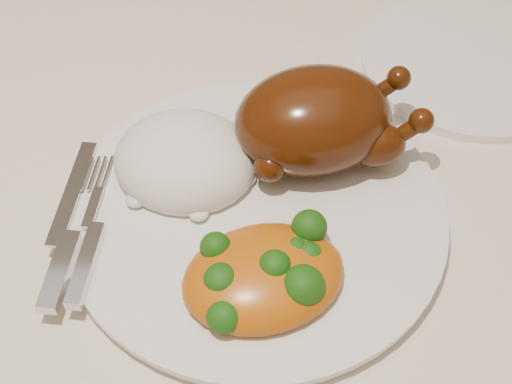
{
  "coord_description": "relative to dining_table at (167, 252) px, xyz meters",
  "views": [
    {
      "loc": [
        0.06,
        -0.4,
        1.22
      ],
      "look_at": [
        0.08,
        -0.04,
        0.8
      ],
      "focal_mm": 50.0,
      "sensor_mm": 36.0,
      "label": 1
    }
  ],
  "objects": [
    {
      "name": "dinner_plate",
      "position": [
        0.08,
        -0.04,
        0.11
      ],
      "size": [
        0.34,
        0.34,
        0.01
      ],
      "primitive_type": "cylinder",
      "rotation": [
        0.0,
        0.0,
        0.14
      ],
      "color": "white",
      "rests_on": "tablecloth"
    },
    {
      "name": "mac_and_cheese",
      "position": [
        0.09,
        -0.11,
        0.13
      ],
      "size": [
        0.14,
        0.12,
        0.05
      ],
      "rotation": [
        0.0,
        0.0,
        0.25
      ],
      "color": "#C9600C",
      "rests_on": "dinner_plate"
    },
    {
      "name": "tablecloth",
      "position": [
        0.0,
        0.0,
        0.07
      ],
      "size": [
        1.73,
        1.03,
        0.18
      ],
      "color": "#EFE1CE",
      "rests_on": "dining_table"
    },
    {
      "name": "rice_mound",
      "position": [
        0.03,
        -0.0,
        0.13
      ],
      "size": [
        0.15,
        0.14,
        0.06
      ],
      "rotation": [
        0.0,
        0.0,
        -0.32
      ],
      "color": "white",
      "rests_on": "dinner_plate"
    },
    {
      "name": "roast_chicken",
      "position": [
        0.14,
        0.01,
        0.15
      ],
      "size": [
        0.17,
        0.12,
        0.08
      ],
      "rotation": [
        0.0,
        0.0,
        0.16
      ],
      "color": "#491C07",
      "rests_on": "dinner_plate"
    },
    {
      "name": "side_plate",
      "position": [
        0.3,
        0.13,
        0.11
      ],
      "size": [
        0.26,
        0.26,
        0.01
      ],
      "primitive_type": "cylinder",
      "rotation": [
        0.0,
        0.0,
        0.21
      ],
      "color": "white",
      "rests_on": "tablecloth"
    },
    {
      "name": "cutlery",
      "position": [
        -0.05,
        -0.07,
        0.12
      ],
      "size": [
        0.05,
        0.17,
        0.01
      ],
      "rotation": [
        0.0,
        0.0,
        -0.16
      ],
      "color": "silver",
      "rests_on": "dinner_plate"
    },
    {
      "name": "dining_table",
      "position": [
        0.0,
        0.0,
        0.0
      ],
      "size": [
        1.6,
        0.9,
        0.76
      ],
      "color": "brown",
      "rests_on": "floor"
    }
  ]
}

